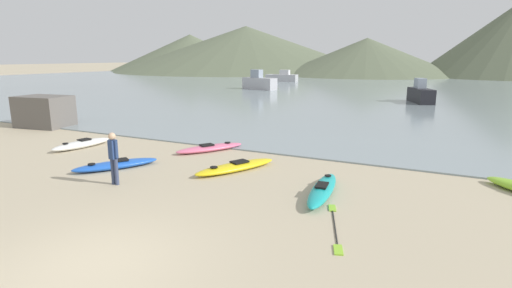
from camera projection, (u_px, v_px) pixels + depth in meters
name	position (u px, v px, depth m)	size (l,w,h in m)	color
ground_plane	(94.00, 265.00, 7.63)	(400.00, 400.00, 0.00)	tan
bay_water	(401.00, 91.00, 46.56)	(160.00, 70.00, 0.06)	gray
far_hill_left	(190.00, 53.00, 115.19)	(44.72, 44.72, 10.12)	#5B664C
far_hill_midleft	(246.00, 49.00, 108.50)	(69.81, 69.81, 11.96)	#5B664C
far_hill_midright	(367.00, 57.00, 85.34)	(38.58, 38.58, 7.81)	#5B664C
kayak_on_sand_0	(323.00, 190.00, 11.46)	(0.96, 3.20, 0.37)	teal
kayak_on_sand_1	(82.00, 144.00, 17.43)	(0.97, 2.83, 0.37)	white
kayak_on_sand_2	(236.00, 167.00, 13.94)	(2.06, 3.28, 0.32)	yellow
kayak_on_sand_3	(210.00, 148.00, 16.85)	(2.18, 3.01, 0.31)	#E5668C
kayak_on_sand_5	(116.00, 165.00, 14.19)	(2.14, 2.92, 0.32)	blue
person_near_foreground	(113.00, 155.00, 12.26)	(0.33, 0.23, 1.65)	#384260
moored_boat_0	(421.00, 94.00, 33.95)	(2.58, 3.94, 2.05)	black
moored_boat_2	(259.00, 82.00, 47.84)	(4.62, 2.44, 2.33)	#B2B2B7
moored_boat_3	(282.00, 77.00, 63.41)	(5.11, 2.70, 1.80)	#B2B2B7
loose_paddle	(335.00, 226.00, 9.34)	(1.08, 2.69, 0.03)	black
shoreline_rock	(44.00, 111.00, 22.52)	(1.92, 2.82, 1.74)	#605B56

